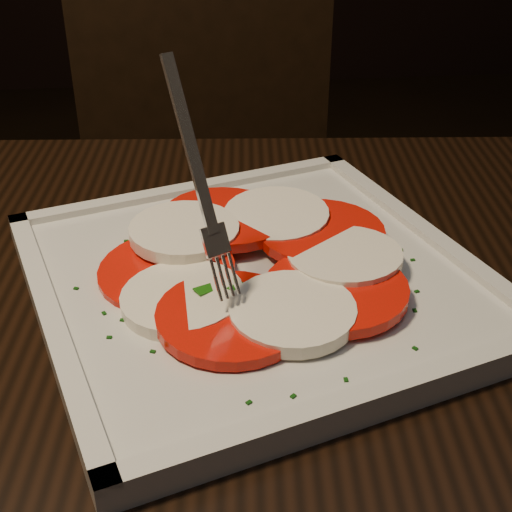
{
  "coord_description": "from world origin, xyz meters",
  "views": [
    {
      "loc": [
        0.08,
        -0.31,
        1.06
      ],
      "look_at": [
        0.12,
        0.14,
        0.78
      ],
      "focal_mm": 50.0,
      "sensor_mm": 36.0,
      "label": 1
    }
  ],
  "objects_px": {
    "plate": "(256,281)",
    "fork": "(192,174)",
    "table": "(170,478)",
    "chair": "(212,192)"
  },
  "relations": [
    {
      "from": "table",
      "to": "fork",
      "type": "bearing_deg",
      "value": 67.91
    },
    {
      "from": "plate",
      "to": "fork",
      "type": "bearing_deg",
      "value": -152.42
    },
    {
      "from": "table",
      "to": "chair",
      "type": "bearing_deg",
      "value": 85.11
    },
    {
      "from": "plate",
      "to": "fork",
      "type": "height_order",
      "value": "fork"
    },
    {
      "from": "table",
      "to": "plate",
      "type": "relative_size",
      "value": 3.96
    },
    {
      "from": "table",
      "to": "chair",
      "type": "xyz_separation_m",
      "value": [
        0.06,
        0.7,
        -0.12
      ]
    },
    {
      "from": "chair",
      "to": "plate",
      "type": "bearing_deg",
      "value": -91.39
    },
    {
      "from": "fork",
      "to": "table",
      "type": "bearing_deg",
      "value": -141.47
    },
    {
      "from": "chair",
      "to": "table",
      "type": "bearing_deg",
      "value": -97.34
    },
    {
      "from": "plate",
      "to": "fork",
      "type": "xyz_separation_m",
      "value": [
        -0.04,
        -0.02,
        0.1
      ]
    }
  ]
}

